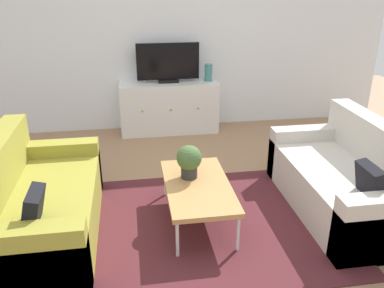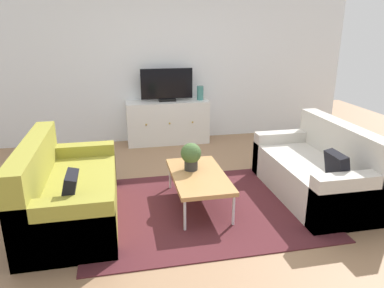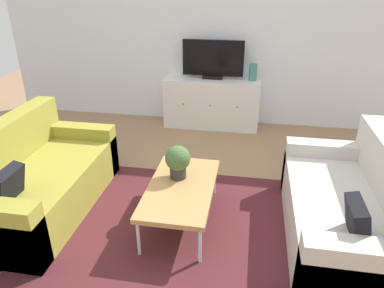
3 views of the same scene
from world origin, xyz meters
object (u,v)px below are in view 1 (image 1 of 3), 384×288
couch_right_side (350,183)px  tv_console (169,107)px  couch_left_side (33,208)px  glass_vase (208,73)px  potted_plant (189,160)px  coffee_table (198,187)px  flat_screen_tv (168,63)px

couch_right_side → tv_console: bearing=121.7°
couch_left_side → glass_vase: glass_vase is taller
couch_left_side → potted_plant: bearing=7.4°
couch_left_side → potted_plant: (1.36, 0.18, 0.26)m
coffee_table → tv_console: bearing=90.3°
couch_right_side → tv_console: couch_right_side is taller
potted_plant → coffee_table: bearing=-69.2°
flat_screen_tv → glass_vase: 0.58m
tv_console → flat_screen_tv: 0.62m
couch_right_side → tv_console: 2.79m
couch_right_side → flat_screen_tv: bearing=121.5°
potted_plant → tv_console: tv_console is taller
couch_right_side → tv_console: (-1.47, 2.37, 0.07)m
coffee_table → glass_vase: bearing=76.7°
coffee_table → potted_plant: 0.25m
glass_vase → tv_console: bearing=-180.0°
couch_left_side → coffee_table: couch_left_side is taller
couch_left_side → glass_vase: bearing=50.3°
couch_left_side → potted_plant: size_ratio=5.32×
couch_left_side → glass_vase: size_ratio=7.02×
glass_vase → potted_plant: bearing=-105.5°
couch_left_side → coffee_table: bearing=1.2°
potted_plant → tv_console: bearing=88.8°
coffee_table → potted_plant: size_ratio=3.43×
potted_plant → flat_screen_tv: size_ratio=0.36×
flat_screen_tv → glass_vase: size_ratio=3.63×
coffee_table → flat_screen_tv: 2.45m
couch_left_side → couch_right_side: (2.87, 0.00, 0.00)m
couch_right_side → coffee_table: size_ratio=1.55×
tv_console → flat_screen_tv: size_ratio=1.59×
couch_right_side → potted_plant: couch_right_side is taller
tv_console → glass_vase: (0.56, 0.00, 0.48)m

